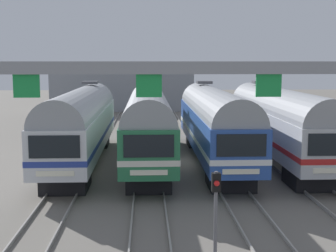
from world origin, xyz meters
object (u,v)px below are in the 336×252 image
commuter_train_silver (82,122)px  commuter_train_stainless (278,121)px  yard_signal_mast (216,199)px  commuter_train_blue (214,121)px  catenary_gantry (209,100)px  commuter_train_green (148,121)px

commuter_train_silver → commuter_train_stainless: (12.63, 0.00, 0.00)m
commuter_train_stainless → yard_signal_mast: (-6.32, -15.46, -0.59)m
commuter_train_silver → commuter_train_blue: bearing=0.0°
commuter_train_silver → catenary_gantry: bearing=-64.9°
commuter_train_stainless → commuter_train_green: bearing=180.0°
yard_signal_mast → commuter_train_green: bearing=97.8°
commuter_train_silver → yard_signal_mast: 16.71m
commuter_train_silver → commuter_train_blue: (8.42, 0.00, 0.00)m
commuter_train_stainless → yard_signal_mast: bearing=-112.2°
commuter_train_silver → yard_signal_mast: (6.32, -15.46, -0.59)m
commuter_train_green → catenary_gantry: 13.88m
commuter_train_stainless → catenary_gantry: 15.10m
commuter_train_stainless → commuter_train_blue: bearing=180.0°
commuter_train_blue → commuter_train_stainless: bearing=0.0°
catenary_gantry → yard_signal_mast: catenary_gantry is taller
commuter_train_silver → yard_signal_mast: size_ratio=6.00×
commuter_train_green → commuter_train_blue: bearing=0.0°
commuter_train_blue → yard_signal_mast: bearing=-97.8°
commuter_train_blue → yard_signal_mast: commuter_train_blue is taller
yard_signal_mast → catenary_gantry: bearing=90.0°
commuter_train_silver → catenary_gantry: (6.32, -13.50, 2.44)m
commuter_train_silver → catenary_gantry: 15.10m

